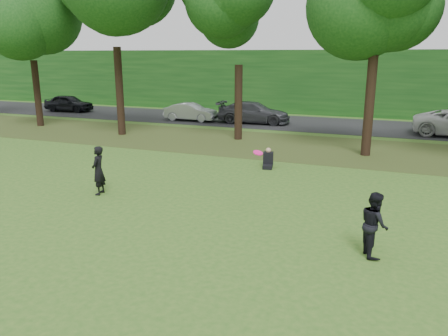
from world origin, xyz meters
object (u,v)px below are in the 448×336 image
(player_left, at_px, (98,170))
(frisbee, at_px, (258,153))
(player_right, at_px, (374,224))
(seated_person, at_px, (268,160))

(player_left, xyz_separation_m, frisbee, (5.82, -0.58, 1.21))
(player_right, height_order, frisbee, frisbee)
(frisbee, height_order, seated_person, frisbee)
(seated_person, bearing_deg, frisbee, -89.14)
(frisbee, bearing_deg, player_right, -16.74)
(player_left, xyz_separation_m, seated_person, (4.39, 5.68, -0.53))
(player_left, distance_m, seated_person, 7.20)
(player_left, distance_m, player_right, 9.13)
(player_right, bearing_deg, frisbee, 52.28)
(player_right, height_order, seated_person, player_right)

